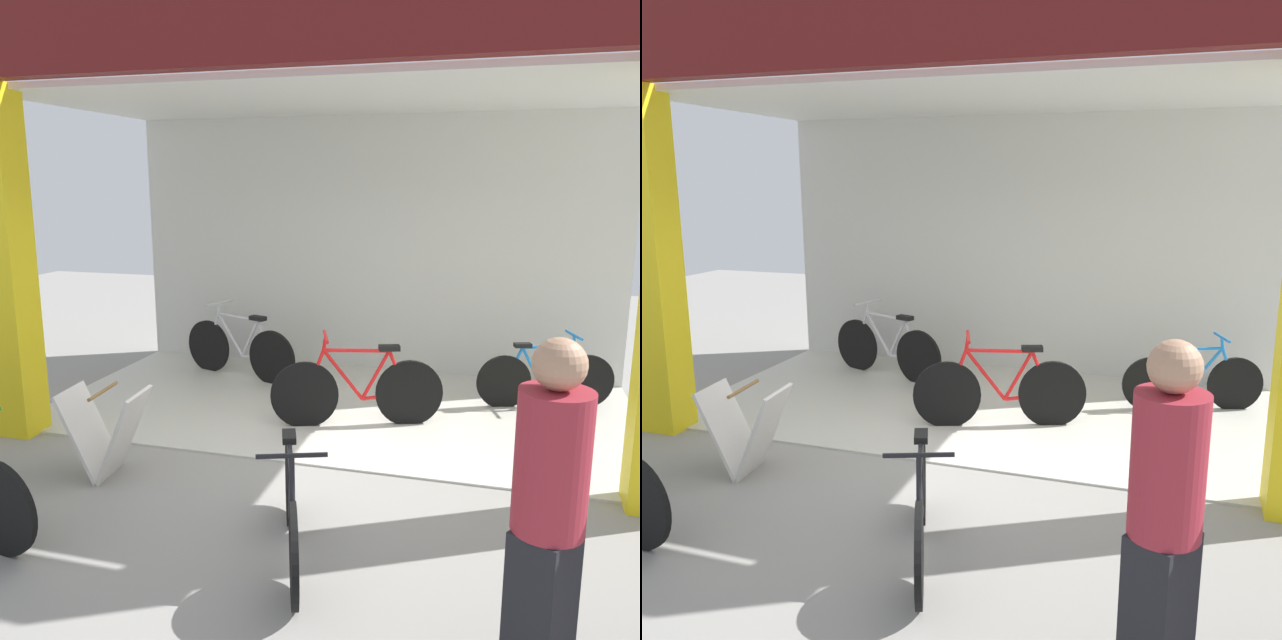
% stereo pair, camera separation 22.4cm
% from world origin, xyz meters
% --- Properties ---
extents(ground_plane, '(20.53, 20.53, 0.00)m').
position_xyz_m(ground_plane, '(0.00, 0.00, 0.00)').
color(ground_plane, gray).
rests_on(ground_plane, ground).
extents(shop_facade, '(6.46, 3.50, 4.14)m').
position_xyz_m(shop_facade, '(0.00, 1.66, 2.22)').
color(shop_facade, beige).
rests_on(shop_facade, ground).
extents(bicycle_inside_0, '(1.68, 0.65, 0.97)m').
position_xyz_m(bicycle_inside_0, '(0.32, 1.06, 0.39)').
color(bicycle_inside_0, black).
rests_on(bicycle_inside_0, ground).
extents(bicycle_inside_1, '(1.66, 0.62, 0.95)m').
position_xyz_m(bicycle_inside_1, '(-1.49, 2.30, 0.38)').
color(bicycle_inside_1, black).
rests_on(bicycle_inside_1, ground).
extents(bicycle_inside_2, '(1.47, 0.54, 0.84)m').
position_xyz_m(bicycle_inside_2, '(2.19, 2.17, 0.34)').
color(bicycle_inside_2, black).
rests_on(bicycle_inside_2, ground).
extents(bicycle_parked_1, '(0.60, 1.50, 0.87)m').
position_xyz_m(bicycle_parked_1, '(0.42, -1.40, 0.35)').
color(bicycle_parked_1, black).
rests_on(bicycle_parked_1, ground).
extents(sandwich_board_sign, '(0.72, 0.53, 0.77)m').
position_xyz_m(sandwich_board_sign, '(-1.47, -0.64, 0.38)').
color(sandwich_board_sign, silver).
rests_on(sandwich_board_sign, ground).
extents(pedestrian_1, '(0.45, 0.45, 1.81)m').
position_xyz_m(pedestrian_1, '(1.95, -2.26, 0.94)').
color(pedestrian_1, black).
rests_on(pedestrian_1, ground).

